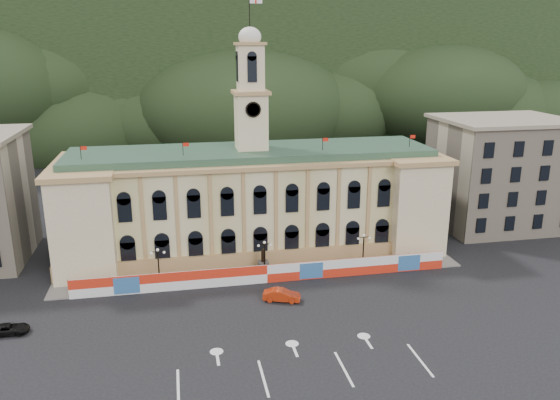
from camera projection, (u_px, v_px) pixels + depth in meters
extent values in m
plane|color=black|center=(291.00, 341.00, 58.33)|extent=(260.00, 260.00, 0.00)
cube|color=black|center=(206.00, 69.00, 174.57)|extent=(230.00, 70.00, 44.00)
cube|color=#595651|center=(329.00, 44.00, 159.95)|extent=(22.00, 8.00, 14.00)
cube|color=#595651|center=(28.00, 60.00, 143.86)|extent=(16.00, 7.00, 10.00)
cube|color=beige|center=(252.00, 204.00, 82.73)|extent=(55.00, 15.00, 14.00)
cube|color=tan|center=(261.00, 259.00, 77.02)|extent=(56.00, 0.80, 2.40)
cube|color=tan|center=(252.00, 157.00, 80.68)|extent=(56.20, 16.20, 0.60)
cube|color=#335540|center=(252.00, 153.00, 80.48)|extent=(53.00, 13.00, 1.20)
cube|color=beige|center=(90.00, 216.00, 77.45)|extent=(8.00, 17.00, 14.00)
cube|color=beige|center=(400.00, 198.00, 86.13)|extent=(8.00, 17.00, 14.00)
cube|color=beige|center=(251.00, 122.00, 79.19)|extent=(4.40, 4.40, 8.00)
cube|color=tan|center=(251.00, 92.00, 78.01)|extent=(5.20, 5.20, 0.50)
cube|color=beige|center=(250.00, 69.00, 77.08)|extent=(3.60, 3.60, 6.50)
cube|color=tan|center=(250.00, 44.00, 76.12)|extent=(4.20, 4.20, 0.40)
cylinder|color=black|center=(253.00, 110.00, 76.46)|extent=(2.20, 0.20, 2.20)
ellipsoid|color=silver|center=(250.00, 37.00, 75.87)|extent=(3.20, 3.20, 2.72)
cylinder|color=black|center=(249.00, 13.00, 74.97)|extent=(0.12, 0.12, 5.00)
cube|color=#C2AE95|center=(499.00, 174.00, 92.94)|extent=(20.00, 16.00, 18.00)
cube|color=gray|center=(506.00, 120.00, 90.32)|extent=(21.00, 17.00, 0.60)
cube|color=red|center=(267.00, 274.00, 72.11)|extent=(50.00, 0.25, 2.50)
cube|color=#3165A4|center=(127.00, 286.00, 68.65)|extent=(3.20, 0.05, 2.20)
cube|color=#3165A4|center=(311.00, 271.00, 73.08)|extent=(3.20, 0.05, 2.20)
cube|color=#3165A4|center=(409.00, 263.00, 75.67)|extent=(3.20, 0.05, 2.20)
cube|color=slate|center=(264.00, 274.00, 75.02)|extent=(56.00, 5.50, 0.16)
cube|color=#595651|center=(263.00, 267.00, 75.03)|extent=(1.40, 1.40, 1.80)
cylinder|color=black|center=(263.00, 256.00, 74.55)|extent=(0.60, 0.60, 1.60)
sphere|color=black|center=(263.00, 250.00, 74.30)|extent=(0.44, 0.44, 0.44)
cylinder|color=black|center=(160.00, 284.00, 71.71)|extent=(0.44, 0.44, 0.30)
cylinder|color=black|center=(159.00, 268.00, 71.08)|extent=(0.18, 0.18, 4.80)
cube|color=black|center=(158.00, 252.00, 70.43)|extent=(1.60, 0.08, 0.08)
sphere|color=silver|center=(151.00, 253.00, 70.33)|extent=(0.36, 0.36, 0.36)
sphere|color=silver|center=(164.00, 252.00, 70.62)|extent=(0.36, 0.36, 0.36)
sphere|color=silver|center=(158.00, 250.00, 70.36)|extent=(0.40, 0.40, 0.40)
cylinder|color=black|center=(265.00, 275.00, 74.30)|extent=(0.44, 0.44, 0.30)
cylinder|color=black|center=(265.00, 260.00, 73.67)|extent=(0.18, 0.18, 4.80)
cube|color=black|center=(264.00, 244.00, 73.02)|extent=(1.60, 0.08, 0.08)
sphere|color=silver|center=(259.00, 246.00, 72.91)|extent=(0.36, 0.36, 0.36)
sphere|color=silver|center=(270.00, 245.00, 73.21)|extent=(0.36, 0.36, 0.36)
sphere|color=silver|center=(264.00, 242.00, 72.95)|extent=(0.40, 0.40, 0.40)
cylinder|color=black|center=(362.00, 268.00, 76.89)|extent=(0.44, 0.44, 0.30)
cylinder|color=black|center=(363.00, 253.00, 76.25)|extent=(0.18, 0.18, 4.80)
cube|color=black|center=(364.00, 237.00, 75.61)|extent=(1.60, 0.08, 0.08)
sphere|color=silver|center=(358.00, 239.00, 75.50)|extent=(0.36, 0.36, 0.36)
sphere|color=silver|center=(369.00, 238.00, 75.80)|extent=(0.36, 0.36, 0.36)
sphere|color=silver|center=(364.00, 236.00, 75.54)|extent=(0.40, 0.40, 0.40)
imported|color=#B62A0D|center=(282.00, 295.00, 67.18)|extent=(4.37, 5.57, 1.52)
imported|color=black|center=(9.00, 329.00, 59.63)|extent=(1.99, 4.26, 1.18)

